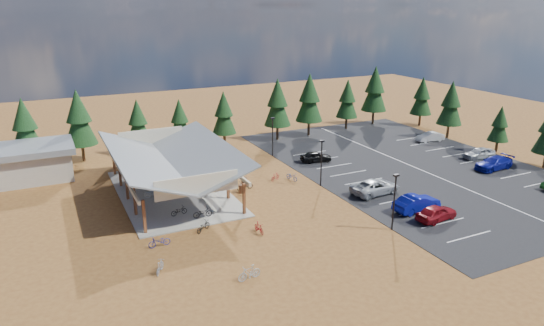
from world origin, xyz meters
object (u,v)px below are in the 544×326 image
object	(u,v)px
lamp_post_0	(394,198)
bike_15	(275,177)
bike_4	(203,213)
bike_7	(173,172)
bike_14	(292,176)
car_4	(316,157)
bike_5	(198,185)
car_0	(436,213)
lamp_post_2	(273,134)
car_9	(430,137)
bike_10	(159,241)
lamp_post_1	(321,160)
bike_9	(160,267)
car_1	(417,203)
trash_bin_1	(244,181)
outbuilding	(22,163)
trash_bin_0	(242,189)
bike_16	(245,186)
car_7	(494,163)
bike_13	(249,273)
car_2	(375,187)
bike_1	(153,193)
bike_3	(133,169)
bike_2	(159,183)
bike_12	(203,226)
bike_pavilion	(171,158)
car_8	(479,153)
bike_0	(179,211)
bike_6	(182,182)

from	to	relation	value
lamp_post_0	bike_15	xyz separation A→B (m)	(-3.71, 15.68, -2.53)
bike_4	bike_7	bearing A→B (deg)	1.26
bike_14	car_4	distance (m)	7.41
bike_5	car_0	xyz separation A→B (m)	(17.28, -16.61, 0.18)
lamp_post_2	car_9	distance (m)	23.84
bike_10	bike_14	distance (m)	19.40
lamp_post_2	bike_15	xyz separation A→B (m)	(-3.71, -8.32, -2.53)
lamp_post_1	bike_9	world-z (taller)	lamp_post_1
bike_14	car_1	size ratio (longest dim) A/B	0.36
trash_bin_1	car_1	xyz separation A→B (m)	(12.09, -13.57, 0.39)
bike_5	bike_10	bearing A→B (deg)	161.47
outbuilding	trash_bin_1	xyz separation A→B (m)	(21.58, -12.23, -1.58)
trash_bin_0	bike_4	bearing A→B (deg)	-142.75
trash_bin_1	car_1	world-z (taller)	car_1
lamp_post_1	bike_16	size ratio (longest dim) A/B	2.75
car_4	car_7	size ratio (longest dim) A/B	0.75
bike_15	car_9	xyz separation A→B (m)	(27.19, 4.91, 0.26)
bike_9	bike_13	bearing A→B (deg)	176.16
car_0	car_2	bearing A→B (deg)	0.04
bike_1	bike_16	size ratio (longest dim) A/B	0.93
trash_bin_0	bike_16	size ratio (longest dim) A/B	0.48
lamp_post_2	trash_bin_0	world-z (taller)	lamp_post_2
bike_1	lamp_post_1	bearing A→B (deg)	-85.20
bike_3	car_7	bearing A→B (deg)	-125.80
bike_13	bike_4	bearing A→B (deg)	169.93
car_2	trash_bin_1	bearing A→B (deg)	48.17
bike_10	bike_2	bearing A→B (deg)	163.82
bike_4	bike_16	bearing A→B (deg)	-48.14
bike_9	car_9	bearing A→B (deg)	-126.26
trash_bin_0	bike_3	bearing A→B (deg)	129.57
outbuilding	bike_15	bearing A→B (deg)	-25.98
bike_12	car_0	world-z (taller)	car_0
bike_13	bike_14	size ratio (longest dim) A/B	1.08
bike_2	bike_pavilion	bearing A→B (deg)	-141.95
outbuilding	car_8	xyz separation A→B (m)	(52.26, -16.41, -1.27)
bike_13	bike_14	world-z (taller)	bike_13
lamp_post_1	car_9	bearing A→B (deg)	20.07
car_0	car_2	world-z (taller)	car_2
lamp_post_0	lamp_post_2	world-z (taller)	same
bike_0	lamp_post_0	bearing A→B (deg)	-133.84
bike_9	bike_16	world-z (taller)	bike_16
bike_pavilion	trash_bin_1	distance (m)	8.39
bike_12	trash_bin_0	bearing A→B (deg)	-79.52
outbuilding	car_1	world-z (taller)	outbuilding
car_9	bike_3	bearing A→B (deg)	-88.09
bike_0	bike_4	xyz separation A→B (m)	(1.82, -1.46, 0.04)
lamp_post_0	bike_14	xyz separation A→B (m)	(-2.00, 14.91, -2.52)
bike_6	car_7	size ratio (longest dim) A/B	0.33
bike_2	bike_3	bearing A→B (deg)	29.46
bike_15	car_0	xyz separation A→B (m)	(8.56, -15.89, 0.32)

